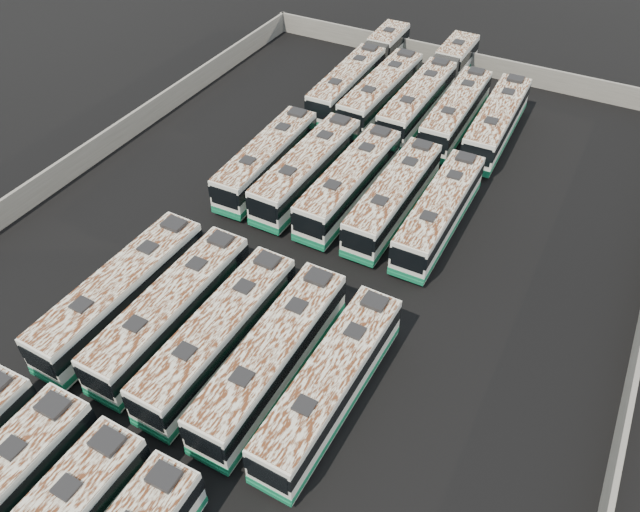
% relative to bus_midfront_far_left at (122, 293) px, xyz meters
% --- Properties ---
extents(ground, '(140.00, 140.00, 0.00)m').
position_rel_bus_midfront_far_left_xyz_m(ground, '(7.79, 8.43, -1.95)').
color(ground, black).
rests_on(ground, ground).
extents(perimeter_wall, '(45.20, 73.20, 2.20)m').
position_rel_bus_midfront_far_left_xyz_m(perimeter_wall, '(7.79, 8.43, -0.85)').
color(perimeter_wall, slate).
rests_on(perimeter_wall, ground).
extents(bus_midfront_far_left, '(3.17, 13.59, 3.82)m').
position_rel_bus_midfront_far_left_xyz_m(bus_midfront_far_left, '(0.00, 0.00, 0.00)').
color(bus_midfront_far_left, white).
rests_on(bus_midfront_far_left, ground).
extents(bus_midfront_left, '(2.96, 13.35, 3.76)m').
position_rel_bus_midfront_far_left_xyz_m(bus_midfront_left, '(3.76, 0.32, -0.03)').
color(bus_midfront_left, white).
rests_on(bus_midfront_left, ground).
extents(bus_midfront_center, '(3.08, 13.35, 3.75)m').
position_rel_bus_midfront_far_left_xyz_m(bus_midfront_center, '(7.53, 0.05, -0.03)').
color(bus_midfront_center, white).
rests_on(bus_midfront_center, ground).
extents(bus_midfront_right, '(2.88, 13.47, 3.80)m').
position_rel_bus_midfront_far_left_xyz_m(bus_midfront_right, '(11.25, 0.11, -0.01)').
color(bus_midfront_right, white).
rests_on(bus_midfront_right, ground).
extents(bus_midfront_far_right, '(3.03, 13.18, 3.70)m').
position_rel_bus_midfront_far_left_xyz_m(bus_midfront_far_right, '(15.09, 0.09, -0.06)').
color(bus_midfront_far_right, white).
rests_on(bus_midfront_far_right, ground).
extents(bus_midback_far_left, '(3.06, 12.97, 3.64)m').
position_rel_bus_midfront_far_left_xyz_m(bus_midback_far_left, '(0.03, 17.66, -0.09)').
color(bus_midback_far_left, white).
rests_on(bus_midback_far_left, ground).
extents(bus_midback_left, '(3.08, 13.46, 3.78)m').
position_rel_bus_midfront_far_left_xyz_m(bus_midback_left, '(3.73, 17.88, -0.02)').
color(bus_midback_left, white).
rests_on(bus_midback_left, ground).
extents(bus_midback_center, '(3.02, 13.39, 3.77)m').
position_rel_bus_midfront_far_left_xyz_m(bus_midback_center, '(7.55, 17.85, -0.03)').
color(bus_midback_center, white).
rests_on(bus_midback_center, ground).
extents(bus_midback_right, '(2.81, 13.03, 3.67)m').
position_rel_bus_midfront_far_left_xyz_m(bus_midback_right, '(11.35, 17.80, -0.08)').
color(bus_midback_right, white).
rests_on(bus_midback_right, ground).
extents(bus_midback_far_right, '(2.81, 12.97, 3.65)m').
position_rel_bus_midfront_far_left_xyz_m(bus_midback_far_right, '(15.07, 17.73, -0.08)').
color(bus_midback_far_right, white).
rests_on(bus_midback_far_right, ground).
extents(bus_back_far_left, '(3.19, 20.11, 3.64)m').
position_rel_bus_midfront_far_left_xyz_m(bus_back_far_left, '(-0.05, 36.12, -0.09)').
color(bus_back_far_left, white).
rests_on(bus_back_far_left, ground).
extents(bus_back_left, '(3.09, 13.57, 3.81)m').
position_rel_bus_midfront_far_left_xyz_m(bus_back_left, '(3.71, 32.57, -0.00)').
color(bus_back_left, white).
rests_on(bus_back_left, ground).
extents(bus_back_center, '(2.87, 20.78, 3.77)m').
position_rel_bus_midfront_far_left_xyz_m(bus_back_center, '(7.51, 36.08, -0.03)').
color(bus_back_center, white).
rests_on(bus_back_center, ground).
extents(bus_back_right, '(3.00, 13.16, 3.70)m').
position_rel_bus_midfront_far_left_xyz_m(bus_back_right, '(11.30, 32.43, -0.06)').
color(bus_back_right, white).
rests_on(bus_back_right, ground).
extents(bus_back_far_right, '(3.16, 13.42, 3.76)m').
position_rel_bus_midfront_far_left_xyz_m(bus_back_far_right, '(15.11, 32.43, -0.03)').
color(bus_back_far_right, white).
rests_on(bus_back_far_right, ground).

